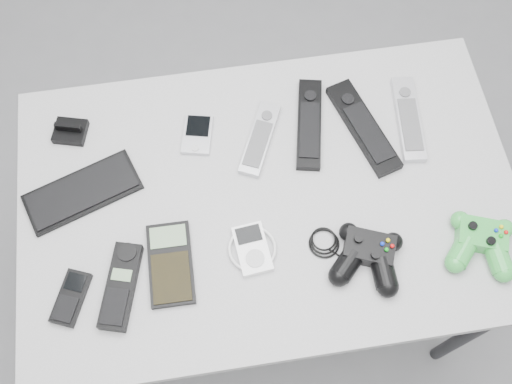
{
  "coord_description": "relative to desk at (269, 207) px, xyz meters",
  "views": [
    {
      "loc": [
        -0.06,
        -0.57,
        1.97
      ],
      "look_at": [
        0.02,
        -0.04,
        0.77
      ],
      "focal_mm": 42.0,
      "sensor_mm": 36.0,
      "label": 1
    }
  ],
  "objects": [
    {
      "name": "cordless_handset",
      "position": [
        -0.34,
        -0.16,
        0.08
      ],
      "size": [
        0.1,
        0.19,
        0.03
      ],
      "primitive_type": "cube",
      "rotation": [
        0.0,
        0.0,
        -0.28
      ],
      "color": "black",
      "rests_on": "desk"
    },
    {
      "name": "pda_keyboard",
      "position": [
        -0.41,
        0.07,
        0.07
      ],
      "size": [
        0.27,
        0.18,
        0.02
      ],
      "primitive_type": "cube",
      "rotation": [
        0.0,
        0.0,
        0.34
      ],
      "color": "black",
      "rests_on": "desk"
    },
    {
      "name": "dock_bracket",
      "position": [
        -0.43,
        0.23,
        0.08
      ],
      "size": [
        0.09,
        0.08,
        0.04
      ],
      "primitive_type": "cube",
      "rotation": [
        0.0,
        0.0,
        -0.27
      ],
      "color": "black",
      "rests_on": "desk"
    },
    {
      "name": "remote_silver_b",
      "position": [
        0.36,
        0.14,
        0.08
      ],
      "size": [
        0.08,
        0.23,
        0.02
      ],
      "primitive_type": "cube",
      "rotation": [
        0.0,
        0.0,
        -0.11
      ],
      "color": "#B5B5BC",
      "rests_on": "desk"
    },
    {
      "name": "controller_green",
      "position": [
        0.43,
        -0.18,
        0.09
      ],
      "size": [
        0.19,
        0.19,
        0.05
      ],
      "primitive_type": null,
      "rotation": [
        0.0,
        0.0,
        -0.35
      ],
      "color": "#248431",
      "rests_on": "desk"
    },
    {
      "name": "calculator",
      "position": [
        -0.23,
        -0.13,
        0.07
      ],
      "size": [
        0.1,
        0.18,
        0.02
      ],
      "primitive_type": "cube",
      "rotation": [
        0.0,
        0.0,
        -0.02
      ],
      "color": "black",
      "rests_on": "desk"
    },
    {
      "name": "mp3_player",
      "position": [
        -0.06,
        -0.12,
        0.07
      ],
      "size": [
        0.12,
        0.12,
        0.02
      ],
      "primitive_type": "cube",
      "rotation": [
        0.0,
        0.0,
        0.1
      ],
      "color": "white",
      "rests_on": "desk"
    },
    {
      "name": "remote_silver_a",
      "position": [
        0.0,
        0.14,
        0.08
      ],
      "size": [
        0.13,
        0.2,
        0.02
      ],
      "primitive_type": "cube",
      "rotation": [
        0.0,
        0.0,
        -0.44
      ],
      "color": "#ABADB3",
      "rests_on": "desk"
    },
    {
      "name": "floor",
      "position": [
        -0.05,
        0.04,
        -0.68
      ],
      "size": [
        3.5,
        3.5,
        0.0
      ],
      "primitive_type": "plane",
      "color": "slate",
      "rests_on": "ground"
    },
    {
      "name": "desk",
      "position": [
        0.0,
        0.0,
        0.0
      ],
      "size": [
        1.11,
        0.72,
        0.75
      ],
      "color": "gray",
      "rests_on": "floor"
    },
    {
      "name": "remote_black_b",
      "position": [
        0.25,
        0.14,
        0.08
      ],
      "size": [
        0.13,
        0.26,
        0.02
      ],
      "primitive_type": "cube",
      "rotation": [
        0.0,
        0.0,
        0.29
      ],
      "color": "black",
      "rests_on": "desk"
    },
    {
      "name": "pda",
      "position": [
        -0.14,
        0.18,
        0.07
      ],
      "size": [
        0.09,
        0.11,
        0.02
      ],
      "primitive_type": "cube",
      "rotation": [
        0.0,
        0.0,
        -0.23
      ],
      "color": "#ABADB3",
      "rests_on": "desk"
    },
    {
      "name": "mobile_phone",
      "position": [
        -0.44,
        -0.17,
        0.07
      ],
      "size": [
        0.09,
        0.13,
        0.02
      ],
      "primitive_type": "cube",
      "rotation": [
        0.0,
        0.0,
        -0.39
      ],
      "color": "black",
      "rests_on": "desk"
    },
    {
      "name": "controller_black",
      "position": [
        0.18,
        -0.18,
        0.09
      ],
      "size": [
        0.29,
        0.24,
        0.05
      ],
      "primitive_type": null,
      "rotation": [
        0.0,
        0.0,
        -0.38
      ],
      "color": "black",
      "rests_on": "desk"
    },
    {
      "name": "remote_black_a",
      "position": [
        0.12,
        0.16,
        0.08
      ],
      "size": [
        0.1,
        0.24,
        0.02
      ],
      "primitive_type": "cube",
      "rotation": [
        0.0,
        0.0,
        -0.21
      ],
      "color": "black",
      "rests_on": "desk"
    }
  ]
}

